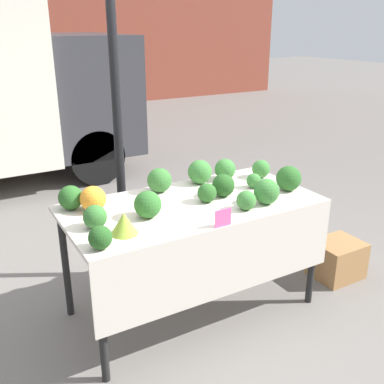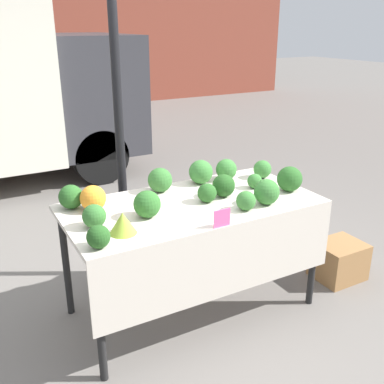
# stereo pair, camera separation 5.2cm
# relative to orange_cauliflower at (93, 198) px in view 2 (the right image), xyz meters

# --- Properties ---
(ground_plane) EXTENTS (40.00, 40.00, 0.00)m
(ground_plane) POSITION_rel_orange_cauliflower_xyz_m (0.64, -0.20, -0.95)
(ground_plane) COLOR slate
(tent_pole) EXTENTS (0.07, 0.07, 2.64)m
(tent_pole) POSITION_rel_orange_cauliflower_xyz_m (0.39, 0.51, 0.37)
(tent_pole) COLOR black
(tent_pole) RESTS_ON ground_plane
(market_table) EXTENTS (1.77, 0.89, 0.86)m
(market_table) POSITION_rel_orange_cauliflower_xyz_m (0.64, -0.27, -0.19)
(market_table) COLOR beige
(market_table) RESTS_ON ground_plane
(orange_cauliflower) EXTENTS (0.17, 0.17, 0.17)m
(orange_cauliflower) POSITION_rel_orange_cauliflower_xyz_m (0.00, 0.00, 0.00)
(orange_cauliflower) COLOR orange
(orange_cauliflower) RESTS_ON market_table
(romanesco_head) EXTENTS (0.16, 0.16, 0.13)m
(romanesco_head) POSITION_rel_orange_cauliflower_xyz_m (0.05, -0.42, -0.02)
(romanesco_head) COLOR #93B238
(romanesco_head) RESTS_ON market_table
(broccoli_head_0) EXTENTS (0.13, 0.13, 0.13)m
(broccoli_head_0) POSITION_rel_orange_cauliflower_xyz_m (-0.14, -0.53, -0.02)
(broccoli_head_0) COLOR #23511E
(broccoli_head_0) RESTS_ON market_table
(broccoli_head_1) EXTENTS (0.14, 0.14, 0.14)m
(broccoli_head_1) POSITION_rel_orange_cauliflower_xyz_m (1.39, -0.00, -0.01)
(broccoli_head_1) COLOR #387533
(broccoli_head_1) RESTS_ON market_table
(broccoli_head_2) EXTENTS (0.19, 0.19, 0.19)m
(broccoli_head_2) POSITION_rel_orange_cauliflower_xyz_m (1.38, -0.34, 0.01)
(broccoli_head_2) COLOR #285B23
(broccoli_head_2) RESTS_ON market_table
(broccoli_head_3) EXTENTS (0.13, 0.13, 0.13)m
(broccoli_head_3) POSITION_rel_orange_cauliflower_xyz_m (0.89, -0.49, -0.02)
(broccoli_head_3) COLOR #387533
(broccoli_head_3) RESTS_ON market_table
(broccoli_head_4) EXTENTS (0.18, 0.18, 0.18)m
(broccoli_head_4) POSITION_rel_orange_cauliflower_xyz_m (1.08, -0.47, 0.00)
(broccoli_head_4) COLOR #387533
(broccoli_head_4) RESTS_ON market_table
(broccoli_head_5) EXTENTS (0.17, 0.17, 0.17)m
(broccoli_head_5) POSITION_rel_orange_cauliflower_xyz_m (1.12, 0.10, -0.00)
(broccoli_head_5) COLOR #387533
(broccoli_head_5) RESTS_ON market_table
(broccoli_head_6) EXTENTS (0.11, 0.11, 0.11)m
(broccoli_head_6) POSITION_rel_orange_cauliflower_xyz_m (1.19, -0.17, -0.03)
(broccoli_head_6) COLOR #387533
(broccoli_head_6) RESTS_ON market_table
(broccoli_head_7) EXTENTS (0.18, 0.18, 0.18)m
(broccoli_head_7) POSITION_rel_orange_cauliflower_xyz_m (0.27, -0.27, 0.00)
(broccoli_head_7) COLOR #2D6628
(broccoli_head_7) RESTS_ON market_table
(broccoli_head_8) EXTENTS (0.16, 0.16, 0.16)m
(broccoli_head_8) POSITION_rel_orange_cauliflower_xyz_m (-0.12, 0.11, -0.00)
(broccoli_head_8) COLOR #285B23
(broccoli_head_8) RESTS_ON market_table
(broccoli_head_9) EXTENTS (0.16, 0.16, 0.16)m
(broccoli_head_9) POSITION_rel_orange_cauliflower_xyz_m (0.90, -0.20, -0.00)
(broccoli_head_9) COLOR #23511E
(broccoli_head_9) RESTS_ON market_table
(broccoli_head_10) EXTENTS (0.19, 0.19, 0.19)m
(broccoli_head_10) POSITION_rel_orange_cauliflower_xyz_m (0.89, 0.12, 0.01)
(broccoli_head_10) COLOR #387533
(broccoli_head_10) RESTS_ON market_table
(broccoli_head_11) EXTENTS (0.13, 0.13, 0.13)m
(broccoli_head_11) POSITION_rel_orange_cauliflower_xyz_m (0.74, -0.24, -0.02)
(broccoli_head_11) COLOR #285B23
(broccoli_head_11) RESTS_ON market_table
(broccoli_head_12) EXTENTS (0.18, 0.18, 0.18)m
(broccoli_head_12) POSITION_rel_orange_cauliflower_xyz_m (0.54, 0.11, 0.00)
(broccoli_head_12) COLOR #336B2D
(broccoli_head_12) RESTS_ON market_table
(broccoli_head_13) EXTENTS (0.15, 0.15, 0.15)m
(broccoli_head_13) POSITION_rel_orange_cauliflower_xyz_m (-0.07, -0.26, -0.01)
(broccoli_head_13) COLOR #336B2D
(broccoli_head_13) RESTS_ON market_table
(price_sign) EXTENTS (0.12, 0.01, 0.12)m
(price_sign) POSITION_rel_orange_cauliflower_xyz_m (0.61, -0.63, -0.03)
(price_sign) COLOR #F45B9E
(price_sign) RESTS_ON market_table
(produce_crate) EXTENTS (0.39, 0.34, 0.32)m
(produce_crate) POSITION_rel_orange_cauliflower_xyz_m (1.93, -0.42, -0.79)
(produce_crate) COLOR #9E7042
(produce_crate) RESTS_ON ground_plane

